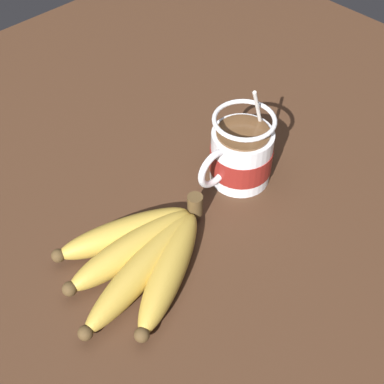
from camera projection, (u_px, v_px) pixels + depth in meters
table at (203, 186)px, 76.13cm from camera, size 108.73×108.73×3.77cm
coffee_mug at (241, 155)px, 71.57cm from camera, size 13.70×8.47×13.77cm
banana_bunch at (142, 255)px, 63.17cm from camera, size 22.28×18.13×4.18cm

